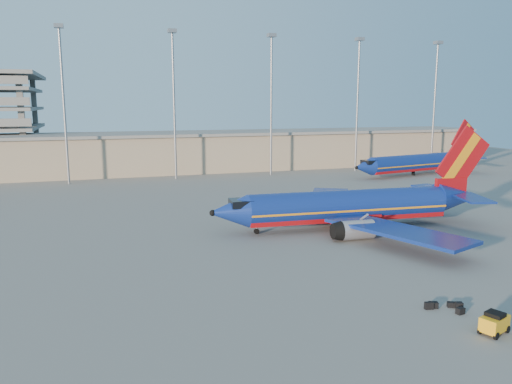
# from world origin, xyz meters

# --- Properties ---
(ground) EXTENTS (220.00, 220.00, 0.00)m
(ground) POSITION_xyz_m (0.00, 0.00, 0.00)
(ground) COLOR slate
(ground) RESTS_ON ground
(terminal_building) EXTENTS (122.00, 16.00, 8.50)m
(terminal_building) POSITION_xyz_m (10.00, 58.00, 4.32)
(terminal_building) COLOR gray
(terminal_building) RESTS_ON ground
(light_mast_row) EXTENTS (101.60, 1.60, 28.65)m
(light_mast_row) POSITION_xyz_m (5.00, 46.00, 17.55)
(light_mast_row) COLOR gray
(light_mast_row) RESTS_ON ground
(aircraft_main) EXTENTS (35.73, 34.30, 12.09)m
(aircraft_main) POSITION_xyz_m (9.01, -0.07, 2.58)
(aircraft_main) COLOR navy
(aircraft_main) RESTS_ON ground
(aircraft_second) EXTENTS (33.33, 13.92, 11.39)m
(aircraft_second) POSITION_xyz_m (43.65, 35.76, 2.61)
(aircraft_second) COLOR navy
(aircraft_second) RESTS_ON ground
(baggage_tug) EXTENTS (2.32, 1.86, 1.46)m
(baggage_tug) POSITION_xyz_m (3.88, -27.99, 0.76)
(baggage_tug) COLOR orange
(baggage_tug) RESTS_ON ground
(luggage_pile) EXTENTS (2.76, 2.04, 0.54)m
(luggage_pile) POSITION_xyz_m (3.48, -23.82, 0.24)
(luggage_pile) COLOR black
(luggage_pile) RESTS_ON ground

